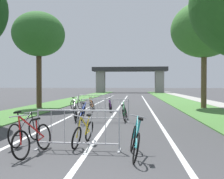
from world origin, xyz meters
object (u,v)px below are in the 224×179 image
(tree_left_cypress_far, at_px, (39,35))
(bicycle_purple_5, at_px, (110,106))
(tree_right_pine_near, at_px, (204,30))
(bicycle_blue_0, at_px, (82,115))
(crowd_barrier_second, at_px, (105,111))
(bicycle_orange_4, at_px, (92,106))
(bicycle_red_6, at_px, (33,139))
(bicycle_white_8, at_px, (76,104))
(bicycle_teal_2, at_px, (135,141))
(bicycle_yellow_1, at_px, (84,133))
(bicycle_silver_7, at_px, (75,112))
(crowd_barrier_nearest, at_px, (78,130))
(crowd_barrier_third, at_px, (95,103))
(bicycle_black_3, at_px, (25,131))

(tree_left_cypress_far, xyz_separation_m, bicycle_purple_5, (5.37, -1.72, -4.98))
(tree_left_cypress_far, height_order, tree_right_pine_near, tree_right_pine_near)
(bicycle_blue_0, bearing_deg, crowd_barrier_second, 20.91)
(tree_left_cypress_far, bearing_deg, bicycle_orange_4, -22.70)
(bicycle_red_6, relative_size, bicycle_white_8, 0.92)
(tree_right_pine_near, relative_size, bicycle_red_6, 4.73)
(bicycle_blue_0, bearing_deg, bicycle_teal_2, -68.50)
(crowd_barrier_second, height_order, bicycle_orange_4, crowd_barrier_second)
(bicycle_teal_2, bearing_deg, tree_left_cypress_far, 116.75)
(bicycle_yellow_1, height_order, bicycle_silver_7, bicycle_silver_7)
(tree_left_cypress_far, xyz_separation_m, bicycle_white_8, (2.95, -0.88, -4.96))
(tree_left_cypress_far, relative_size, bicycle_yellow_1, 4.22)
(tree_right_pine_near, height_order, crowd_barrier_nearest, tree_right_pine_near)
(bicycle_yellow_1, relative_size, bicycle_white_8, 0.93)
(bicycle_yellow_1, relative_size, bicycle_orange_4, 0.96)
(crowd_barrier_third, height_order, bicycle_black_3, crowd_barrier_third)
(crowd_barrier_nearest, relative_size, bicycle_purple_5, 1.38)
(crowd_barrier_third, height_order, bicycle_orange_4, crowd_barrier_third)
(crowd_barrier_third, distance_m, bicycle_silver_7, 4.56)
(tree_left_cypress_far, bearing_deg, bicycle_yellow_1, -62.82)
(bicycle_blue_0, height_order, bicycle_red_6, bicycle_red_6)
(tree_right_pine_near, distance_m, bicycle_silver_7, 11.58)
(bicycle_red_6, bearing_deg, bicycle_orange_4, -77.70)
(bicycle_teal_2, distance_m, bicycle_white_8, 11.61)
(crowd_barrier_nearest, distance_m, bicycle_white_8, 10.71)
(bicycle_yellow_1, xyz_separation_m, bicycle_teal_2, (1.44, -1.05, 0.04))
(bicycle_purple_5, bearing_deg, bicycle_silver_7, 72.06)
(tree_left_cypress_far, bearing_deg, bicycle_teal_2, -59.48)
(bicycle_teal_2, height_order, bicycle_silver_7, bicycle_silver_7)
(crowd_barrier_third, xyz_separation_m, bicycle_yellow_1, (1.22, -9.40, -0.17))
(bicycle_red_6, bearing_deg, bicycle_purple_5, -84.38)
(bicycle_blue_0, xyz_separation_m, bicycle_white_8, (-1.65, 5.88, -0.01))
(crowd_barrier_nearest, height_order, bicycle_silver_7, crowd_barrier_nearest)
(tree_right_pine_near, relative_size, crowd_barrier_third, 3.46)
(tree_right_pine_near, relative_size, bicycle_blue_0, 4.45)
(bicycle_purple_5, height_order, bicycle_white_8, bicycle_white_8)
(crowd_barrier_second, height_order, bicycle_purple_5, crowd_barrier_second)
(bicycle_silver_7, height_order, bicycle_white_8, bicycle_silver_7)
(crowd_barrier_third, bearing_deg, bicycle_blue_0, -86.75)
(tree_left_cypress_far, distance_m, bicycle_white_8, 5.83)
(crowd_barrier_second, distance_m, bicycle_white_8, 6.04)
(crowd_barrier_second, distance_m, bicycle_yellow_1, 4.42)
(bicycle_black_3, bearing_deg, crowd_barrier_third, 92.56)
(bicycle_teal_2, bearing_deg, bicycle_silver_7, 111.99)
(tree_left_cypress_far, bearing_deg, bicycle_black_3, -70.48)
(crowd_barrier_nearest, bearing_deg, bicycle_yellow_1, 86.36)
(bicycle_yellow_1, bearing_deg, bicycle_blue_0, -68.96)
(crowd_barrier_second, distance_m, bicycle_blue_0, 1.09)
(bicycle_silver_7, bearing_deg, bicycle_red_6, -96.58)
(tree_right_pine_near, relative_size, crowd_barrier_second, 3.45)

